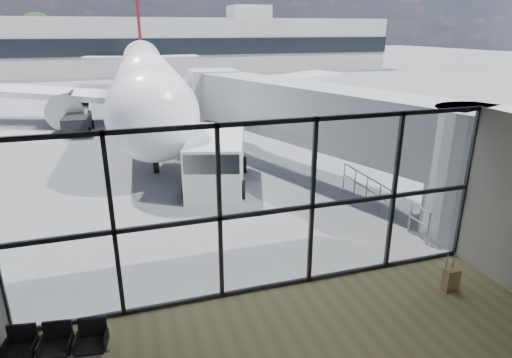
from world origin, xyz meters
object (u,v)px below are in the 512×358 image
airliner (145,76)px  service_van (217,161)px  seating_row (57,342)px  belt_loader (78,122)px  suitcase (451,280)px

airliner → service_van: 17.67m
seating_row → belt_loader: (-1.15, 21.93, 0.18)m
airliner → belt_loader: (-4.80, -4.81, -2.37)m
seating_row → service_van: (5.36, 9.26, 0.65)m
seating_row → belt_loader: 21.96m
seating_row → airliner: bearing=90.8°
airliner → service_van: bearing=-81.9°
seating_row → belt_loader: size_ratio=0.45×
suitcase → belt_loader: (-10.56, 22.25, 0.35)m
seating_row → airliner: airliner is taller
airliner → suitcase: bearing=-75.4°
suitcase → belt_loader: size_ratio=0.24×
belt_loader → seating_row: bearing=-84.5°
airliner → belt_loader: bearing=-132.4°
suitcase → belt_loader: belt_loader is taller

